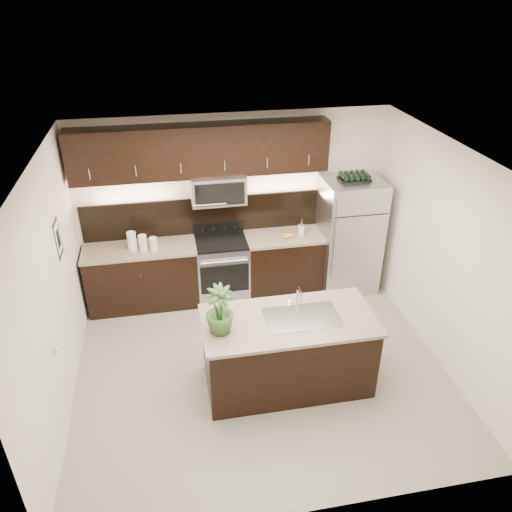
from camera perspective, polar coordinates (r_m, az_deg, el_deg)
The scene contains 12 objects.
ground at distance 6.44m, azimuth 0.47°, elevation -12.47°, with size 4.50×4.50×0.00m, color gray.
room_walls at distance 5.40m, azimuth -0.54°, elevation 0.60°, with size 4.52×4.02×2.71m.
counter_run at distance 7.46m, azimuth -5.46°, elevation -1.57°, with size 3.51×0.65×0.94m.
upper_fixtures at distance 6.90m, azimuth -6.03°, elevation 11.04°, with size 3.49×0.40×1.66m.
island at distance 5.93m, azimuth 3.64°, elevation -10.83°, with size 1.96×0.96×0.94m.
sink_faucet at distance 5.67m, azimuth 5.25°, elevation -6.83°, with size 0.84×0.50×0.28m.
refrigerator at distance 7.65m, azimuth 10.52°, elevation 2.38°, with size 0.85×0.77×1.76m, color #B2B2B7.
wine_rack at distance 7.28m, azimuth 11.19°, elevation 8.89°, with size 0.43×0.27×0.10m.
plant at distance 5.30m, azimuth -4.17°, elevation -6.20°, with size 0.31×0.31×0.55m, color #2B4C1E.
canisters at distance 7.11m, azimuth -13.10°, elevation 1.53°, with size 0.41×0.17×0.27m.
french_press at distance 7.37m, azimuth 5.20°, elevation 3.04°, with size 0.09×0.09×0.26m.
bananas at distance 7.32m, azimuth 3.34°, elevation 2.30°, with size 0.18×0.14×0.06m, color gold.
Camera 1 is at (-0.94, -4.69, 4.31)m, focal length 35.00 mm.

